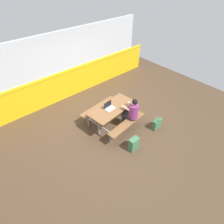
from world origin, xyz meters
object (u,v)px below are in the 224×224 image
at_px(picnic_table_main, 112,112).
at_px(tote_bag_bright, 157,124).
at_px(student_nearer, 131,111).
at_px(laptop_silver, 109,107).
at_px(backpack_dark, 134,144).

distance_m(picnic_table_main, tote_bag_bright, 1.55).
distance_m(student_nearer, laptop_silver, 0.72).
bearing_deg(laptop_silver, picnic_table_main, -16.83).
xyz_separation_m(picnic_table_main, laptop_silver, (-0.09, 0.03, 0.22)).
bearing_deg(picnic_table_main, student_nearer, -55.43).
relative_size(picnic_table_main, student_nearer, 1.41).
height_order(student_nearer, backpack_dark, student_nearer).
bearing_deg(backpack_dark, tote_bag_bright, 5.24).
height_order(picnic_table_main, tote_bag_bright, picnic_table_main).
bearing_deg(laptop_silver, student_nearer, -50.58).
relative_size(laptop_silver, backpack_dark, 0.78).
bearing_deg(tote_bag_bright, backpack_dark, -174.76).
xyz_separation_m(picnic_table_main, student_nearer, (0.36, -0.52, 0.14)).
relative_size(backpack_dark, tote_bag_bright, 1.02).
bearing_deg(laptop_silver, backpack_dark, -96.63).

